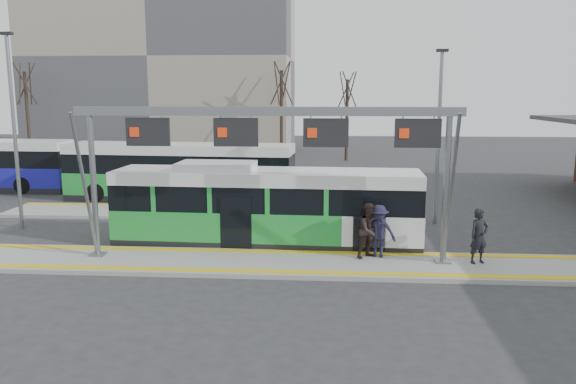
# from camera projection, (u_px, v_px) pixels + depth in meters

# --- Properties ---
(ground) EXTENTS (120.00, 120.00, 0.00)m
(ground) POSITION_uv_depth(u_px,v_px,m) (280.00, 265.00, 19.10)
(ground) COLOR #2D2D30
(ground) RESTS_ON ground
(platform_main) EXTENTS (22.00, 3.00, 0.15)m
(platform_main) POSITION_uv_depth(u_px,v_px,m) (280.00, 263.00, 19.09)
(platform_main) COLOR gray
(platform_main) RESTS_ON ground
(platform_second) EXTENTS (20.00, 3.00, 0.15)m
(platform_second) POSITION_uv_depth(u_px,v_px,m) (212.00, 213.00, 27.23)
(platform_second) COLOR gray
(platform_second) RESTS_ON ground
(tactile_main) EXTENTS (22.00, 2.65, 0.02)m
(tactile_main) POSITION_uv_depth(u_px,v_px,m) (280.00, 261.00, 19.08)
(tactile_main) COLOR gold
(tactile_main) RESTS_ON platform_main
(tactile_second) EXTENTS (20.00, 0.35, 0.02)m
(tactile_second) POSITION_uv_depth(u_px,v_px,m) (217.00, 206.00, 28.34)
(tactile_second) COLOR gold
(tactile_second) RESTS_ON platform_second
(gantry) EXTENTS (13.00, 1.68, 5.20)m
(gantry) POSITION_uv_depth(u_px,v_px,m) (270.00, 139.00, 18.64)
(gantry) COLOR slate
(gantry) RESTS_ON platform_main
(apartment_block) EXTENTS (24.50, 12.50, 18.40)m
(apartment_block) POSITION_uv_depth(u_px,v_px,m) (166.00, 57.00, 53.85)
(apartment_block) COLOR gray
(apartment_block) RESTS_ON ground
(hero_bus) EXTENTS (11.70, 2.88, 3.19)m
(hero_bus) POSITION_uv_depth(u_px,v_px,m) (266.00, 207.00, 21.53)
(hero_bus) COLOR black
(hero_bus) RESTS_ON ground
(bg_bus_green) EXTENTS (12.51, 3.44, 3.09)m
(bg_bus_green) POSITION_uv_depth(u_px,v_px,m) (180.00, 172.00, 30.62)
(bg_bus_green) COLOR black
(bg_bus_green) RESTS_ON ground
(passenger_a) EXTENTS (0.80, 0.68, 1.86)m
(passenger_a) POSITION_uv_depth(u_px,v_px,m) (479.00, 236.00, 18.73)
(passenger_a) COLOR black
(passenger_a) RESTS_ON platform_main
(passenger_b) EXTENTS (1.19, 1.16, 1.93)m
(passenger_b) POSITION_uv_depth(u_px,v_px,m) (370.00, 230.00, 19.37)
(passenger_b) COLOR black
(passenger_b) RESTS_ON platform_main
(passenger_c) EXTENTS (1.31, 0.93, 1.85)m
(passenger_c) POSITION_uv_depth(u_px,v_px,m) (379.00, 231.00, 19.43)
(passenger_c) COLOR #1B1C31
(passenger_c) RESTS_ON platform_main
(tree_left) EXTENTS (1.40, 1.40, 8.68)m
(tree_left) POSITION_uv_depth(u_px,v_px,m) (281.00, 84.00, 46.10)
(tree_left) COLOR #382B21
(tree_left) RESTS_ON ground
(tree_mid) EXTENTS (1.40, 1.40, 7.92)m
(tree_mid) POSITION_uv_depth(u_px,v_px,m) (347.00, 91.00, 48.16)
(tree_mid) COLOR #382B21
(tree_mid) RESTS_ON ground
(tree_far) EXTENTS (1.40, 1.40, 8.61)m
(tree_far) POSITION_uv_depth(u_px,v_px,m) (25.00, 85.00, 47.03)
(tree_far) COLOR #382B21
(tree_far) RESTS_ON ground
(lamp_west) EXTENTS (0.50, 0.25, 8.27)m
(lamp_west) POSITION_uv_depth(u_px,v_px,m) (14.00, 127.00, 23.62)
(lamp_west) COLOR slate
(lamp_west) RESTS_ON ground
(lamp_east) EXTENTS (0.50, 0.25, 7.66)m
(lamp_east) POSITION_uv_depth(u_px,v_px,m) (439.00, 133.00, 24.56)
(lamp_east) COLOR slate
(lamp_east) RESTS_ON ground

